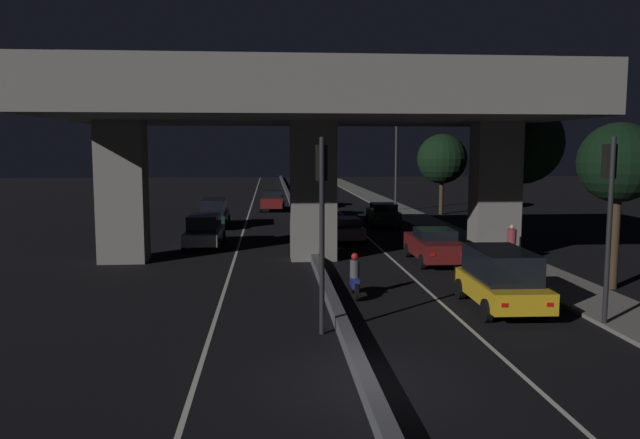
{
  "coord_description": "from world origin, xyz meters",
  "views": [
    {
      "loc": [
        -1.95,
        -12.69,
        4.97
      ],
      "look_at": [
        0.41,
        16.41,
        1.68
      ],
      "focal_mm": 35.0,
      "sensor_mm": 36.0,
      "label": 1
    }
  ],
  "objects_px": {
    "car_grey_third": "(343,228)",
    "traffic_light_left_of_median": "(322,201)",
    "car_dark_red_second": "(434,245)",
    "car_dark_green_second_oncoming": "(214,212)",
    "car_dark_red_third_oncoming": "(272,201)",
    "car_dark_green_fourth": "(383,214)",
    "motorcycle_blue_filtering_near": "(355,278)",
    "car_silver_lead_oncoming": "(204,230)",
    "car_white_sixth": "(315,197)",
    "car_dark_blue_fifth": "(323,205)",
    "traffic_light_right_of_median": "(609,199)",
    "street_lamp": "(391,152)",
    "pedestrian_on_sidewalk": "(512,243)",
    "car_taxi_yellow_lead": "(501,278)"
  },
  "relations": [
    {
      "from": "car_white_sixth",
      "to": "car_silver_lead_oncoming",
      "type": "height_order",
      "value": "car_silver_lead_oncoming"
    },
    {
      "from": "car_white_sixth",
      "to": "car_dark_red_third_oncoming",
      "type": "height_order",
      "value": "car_dark_red_third_oncoming"
    },
    {
      "from": "car_dark_red_third_oncoming",
      "to": "motorcycle_blue_filtering_near",
      "type": "xyz_separation_m",
      "value": [
        2.63,
        -30.16,
        -0.19
      ]
    },
    {
      "from": "car_dark_red_second",
      "to": "car_grey_third",
      "type": "distance_m",
      "value": 7.59
    },
    {
      "from": "traffic_light_right_of_median",
      "to": "car_dark_red_third_oncoming",
      "type": "distance_m",
      "value": 35.53
    },
    {
      "from": "car_dark_green_fourth",
      "to": "car_white_sixth",
      "type": "relative_size",
      "value": 0.92
    },
    {
      "from": "street_lamp",
      "to": "car_dark_blue_fifth",
      "type": "distance_m",
      "value": 7.48
    },
    {
      "from": "car_silver_lead_oncoming",
      "to": "car_dark_red_third_oncoming",
      "type": "bearing_deg",
      "value": 169.57
    },
    {
      "from": "traffic_light_right_of_median",
      "to": "car_dark_green_fourth",
      "type": "height_order",
      "value": "traffic_light_right_of_median"
    },
    {
      "from": "car_dark_blue_fifth",
      "to": "car_silver_lead_oncoming",
      "type": "xyz_separation_m",
      "value": [
        -7.35,
        -14.59,
        0.09
      ]
    },
    {
      "from": "car_dark_green_second_oncoming",
      "to": "car_dark_red_third_oncoming",
      "type": "height_order",
      "value": "car_dark_green_second_oncoming"
    },
    {
      "from": "car_dark_blue_fifth",
      "to": "car_taxi_yellow_lead",
      "type": "bearing_deg",
      "value": -173.03
    },
    {
      "from": "traffic_light_right_of_median",
      "to": "car_dark_blue_fifth",
      "type": "distance_m",
      "value": 30.79
    },
    {
      "from": "traffic_light_left_of_median",
      "to": "car_dark_red_second",
      "type": "relative_size",
      "value": 1.15
    },
    {
      "from": "street_lamp",
      "to": "car_dark_blue_fifth",
      "type": "bearing_deg",
      "value": -154.19
    },
    {
      "from": "street_lamp",
      "to": "car_white_sixth",
      "type": "height_order",
      "value": "street_lamp"
    },
    {
      "from": "street_lamp",
      "to": "car_dark_green_fourth",
      "type": "bearing_deg",
      "value": -103.67
    },
    {
      "from": "car_taxi_yellow_lead",
      "to": "car_dark_red_third_oncoming",
      "type": "distance_m",
      "value": 32.85
    },
    {
      "from": "car_dark_red_second",
      "to": "motorcycle_blue_filtering_near",
      "type": "bearing_deg",
      "value": 145.24
    },
    {
      "from": "car_silver_lead_oncoming",
      "to": "car_grey_third",
      "type": "bearing_deg",
      "value": 101.45
    },
    {
      "from": "car_grey_third",
      "to": "car_dark_red_second",
      "type": "bearing_deg",
      "value": -157.03
    },
    {
      "from": "car_white_sixth",
      "to": "car_dark_blue_fifth",
      "type": "bearing_deg",
      "value": -176.82
    },
    {
      "from": "street_lamp",
      "to": "car_grey_third",
      "type": "height_order",
      "value": "street_lamp"
    },
    {
      "from": "car_silver_lead_oncoming",
      "to": "street_lamp",
      "type": "bearing_deg",
      "value": 143.48
    },
    {
      "from": "car_dark_green_fourth",
      "to": "car_dark_green_second_oncoming",
      "type": "relative_size",
      "value": 0.89
    },
    {
      "from": "traffic_light_right_of_median",
      "to": "motorcycle_blue_filtering_near",
      "type": "height_order",
      "value": "traffic_light_right_of_median"
    },
    {
      "from": "car_dark_green_fourth",
      "to": "car_silver_lead_oncoming",
      "type": "bearing_deg",
      "value": 127.16
    },
    {
      "from": "car_dark_blue_fifth",
      "to": "car_dark_red_second",
      "type": "bearing_deg",
      "value": -170.4
    },
    {
      "from": "car_grey_third",
      "to": "traffic_light_left_of_median",
      "type": "bearing_deg",
      "value": 169.0
    },
    {
      "from": "car_taxi_yellow_lead",
      "to": "car_dark_green_fourth",
      "type": "height_order",
      "value": "car_taxi_yellow_lead"
    },
    {
      "from": "traffic_light_left_of_median",
      "to": "car_dark_green_fourth",
      "type": "relative_size",
      "value": 1.27
    },
    {
      "from": "car_dark_red_second",
      "to": "car_dark_green_second_oncoming",
      "type": "bearing_deg",
      "value": 39.07
    },
    {
      "from": "street_lamp",
      "to": "car_dark_red_third_oncoming",
      "type": "xyz_separation_m",
      "value": [
        -9.48,
        1.28,
        -3.92
      ]
    },
    {
      "from": "street_lamp",
      "to": "car_dark_red_second",
      "type": "relative_size",
      "value": 1.73
    },
    {
      "from": "traffic_light_right_of_median",
      "to": "car_taxi_yellow_lead",
      "type": "xyz_separation_m",
      "value": [
        -2.17,
        2.12,
        -2.63
      ]
    },
    {
      "from": "car_dark_blue_fifth",
      "to": "car_dark_green_second_oncoming",
      "type": "height_order",
      "value": "car_dark_green_second_oncoming"
    },
    {
      "from": "car_dark_red_second",
      "to": "car_dark_red_third_oncoming",
      "type": "height_order",
      "value": "car_dark_red_third_oncoming"
    },
    {
      "from": "car_dark_blue_fifth",
      "to": "car_silver_lead_oncoming",
      "type": "relative_size",
      "value": 0.83
    },
    {
      "from": "traffic_light_right_of_median",
      "to": "car_white_sixth",
      "type": "bearing_deg",
      "value": 98.16
    },
    {
      "from": "car_dark_green_fourth",
      "to": "car_dark_red_third_oncoming",
      "type": "distance_m",
      "value": 13.23
    },
    {
      "from": "motorcycle_blue_filtering_near",
      "to": "car_dark_green_second_oncoming",
      "type": "bearing_deg",
      "value": 19.1
    },
    {
      "from": "car_dark_green_fourth",
      "to": "car_silver_lead_oncoming",
      "type": "relative_size",
      "value": 0.88
    },
    {
      "from": "pedestrian_on_sidewalk",
      "to": "car_dark_red_second",
      "type": "bearing_deg",
      "value": 175.44
    },
    {
      "from": "car_taxi_yellow_lead",
      "to": "car_grey_third",
      "type": "relative_size",
      "value": 1.05
    },
    {
      "from": "car_dark_red_second",
      "to": "car_dark_green_second_oncoming",
      "type": "height_order",
      "value": "car_dark_green_second_oncoming"
    },
    {
      "from": "traffic_light_right_of_median",
      "to": "street_lamp",
      "type": "relative_size",
      "value": 0.67
    },
    {
      "from": "car_white_sixth",
      "to": "traffic_light_left_of_median",
      "type": "bearing_deg",
      "value": 178.95
    },
    {
      "from": "motorcycle_blue_filtering_near",
      "to": "pedestrian_on_sidewalk",
      "type": "xyz_separation_m",
      "value": [
        7.76,
        5.82,
        0.25
      ]
    },
    {
      "from": "car_dark_red_second",
      "to": "car_silver_lead_oncoming",
      "type": "bearing_deg",
      "value": 63.57
    },
    {
      "from": "car_dark_red_second",
      "to": "motorcycle_blue_filtering_near",
      "type": "xyz_separation_m",
      "value": [
        -4.36,
        -6.09,
        -0.14
      ]
    }
  ]
}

